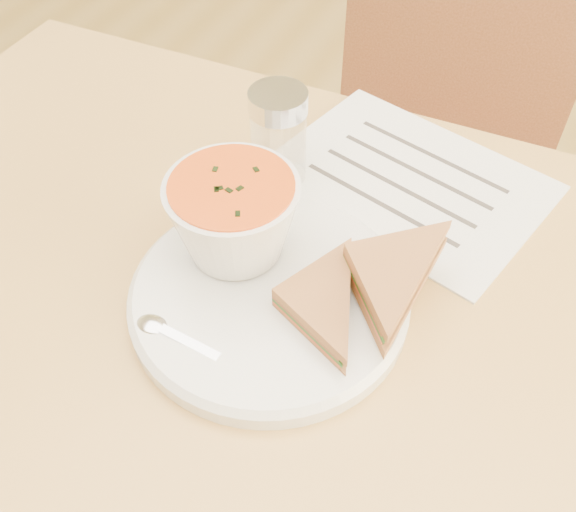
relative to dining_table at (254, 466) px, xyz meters
The scene contains 9 objects.
dining_table is the anchor object (origin of this frame).
chair_far 0.57m from the dining_table, 84.76° to the left, with size 0.42×0.42×0.95m, color brown, non-canonical shape.
plate 0.38m from the dining_table, 15.24° to the left, with size 0.26×0.26×0.02m, color silver, non-canonical shape.
soup_bowl 0.44m from the dining_table, 118.48° to the left, with size 0.12×0.12×0.08m, color silver, non-canonical shape.
sandwich_half_a 0.41m from the dining_table, 12.55° to the right, with size 0.10×0.10×0.03m, color #A8723B, non-canonical shape.
sandwich_half_b 0.43m from the dining_table, 33.44° to the left, with size 0.10×0.10×0.03m, color #A8723B, non-canonical shape.
spoon 0.40m from the dining_table, 92.23° to the right, with size 0.15×0.03×0.01m, color silver, non-canonical shape.
paper_menu 0.45m from the dining_table, 67.47° to the left, with size 0.29×0.21×0.00m, color silver, non-canonical shape.
condiment_shaker 0.46m from the dining_table, 102.67° to the left, with size 0.06×0.06×0.11m, color silver, non-canonical shape.
Camera 1 is at (0.20, -0.32, 1.23)m, focal length 40.00 mm.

